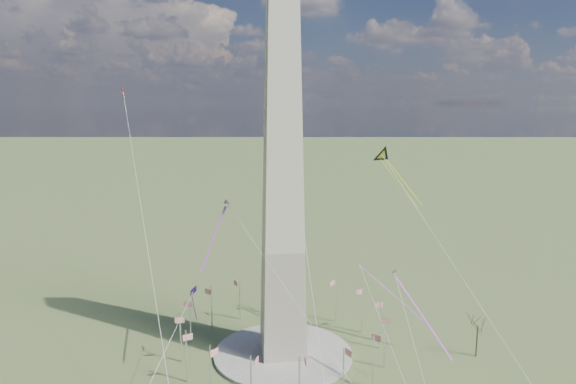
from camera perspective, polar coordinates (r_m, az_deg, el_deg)
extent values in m
plane|color=#4C6532|center=(140.38, -0.56, -17.64)|extent=(2000.00, 2000.00, 0.00)
cylinder|color=#A9A79A|center=(140.20, -0.56, -17.50)|extent=(36.00, 36.00, 0.80)
cylinder|color=white|center=(142.91, 10.17, -14.39)|extent=(0.36, 0.36, 13.00)
cube|color=red|center=(141.98, 10.07, -12.23)|extent=(2.40, 0.08, 1.50)
cylinder|color=white|center=(151.06, 8.23, -12.97)|extent=(0.36, 0.36, 13.00)
cube|color=red|center=(150.04, 7.97, -10.94)|extent=(2.25, 0.99, 1.50)
cylinder|color=white|center=(157.23, 5.34, -11.97)|extent=(0.36, 0.36, 13.00)
cube|color=red|center=(155.98, 4.96, -10.06)|extent=(1.75, 1.75, 1.50)
cylinder|color=white|center=(160.75, 1.88, -11.43)|extent=(0.36, 0.36, 13.00)
cube|color=red|center=(159.17, 1.43, -9.61)|extent=(0.99, 2.25, 1.50)
cylinder|color=white|center=(161.26, -1.79, -11.36)|extent=(0.36, 0.36, 13.00)
cube|color=red|center=(159.30, -2.28, -9.60)|extent=(0.08, 2.40, 1.50)
cylinder|color=white|center=(158.73, -5.36, -11.75)|extent=(0.36, 0.36, 13.00)
cube|color=red|center=(156.35, -5.83, -10.03)|extent=(0.99, 2.25, 1.50)
cylinder|color=white|center=(153.40, -8.48, -12.61)|extent=(0.36, 0.36, 13.00)
cube|color=red|center=(150.62, -8.89, -10.88)|extent=(1.75, 1.75, 1.50)
cylinder|color=white|center=(145.82, -10.78, -13.90)|extent=(0.36, 0.36, 13.00)
cube|color=red|center=(142.70, -11.08, -12.15)|extent=(2.25, 0.99, 1.50)
cylinder|color=white|center=(136.90, -11.84, -15.58)|extent=(0.36, 0.36, 13.00)
cube|color=red|center=(133.54, -11.95, -13.76)|extent=(2.40, 0.08, 1.50)
cylinder|color=white|center=(127.86, -11.20, -17.48)|extent=(0.36, 0.36, 13.00)
cube|color=red|center=(124.42, -11.08, -15.55)|extent=(2.25, 0.99, 1.50)
cylinder|color=white|center=(120.20, -8.58, -19.28)|extent=(0.36, 0.36, 13.00)
cube|color=red|center=(116.89, -8.18, -17.22)|extent=(1.75, 1.75, 1.50)
cylinder|color=white|center=(115.44, -4.13, -20.50)|extent=(0.36, 0.36, 13.00)
cube|color=red|center=(112.50, -3.50, -18.27)|extent=(0.99, 2.25, 1.50)
cube|color=red|center=(112.32, 1.95, -18.31)|extent=(0.08, 2.40, 1.50)
cylinder|color=white|center=(118.20, 6.15, -19.76)|extent=(0.36, 0.36, 13.00)
cube|color=red|center=(116.39, 6.74, -17.31)|extent=(0.99, 2.25, 1.50)
cylinder|color=white|center=(125.05, 9.43, -18.08)|extent=(0.36, 0.36, 13.00)
cube|color=red|center=(123.72, 9.79, -15.67)|extent=(1.75, 1.75, 1.50)
cylinder|color=white|center=(133.80, 10.71, -16.16)|extent=(0.36, 0.36, 13.00)
cube|color=red|center=(132.77, 10.82, -13.86)|extent=(2.25, 0.99, 1.50)
cylinder|color=#4F3C30|center=(146.23, 20.24, -15.28)|extent=(0.38, 0.38, 8.38)
cube|color=orange|center=(136.14, 12.73, 1.13)|extent=(5.38, 13.77, 10.17)
cube|color=orange|center=(134.94, 12.13, 1.08)|extent=(5.38, 13.77, 10.17)
cube|color=#461C7F|center=(131.10, -10.47, -10.75)|extent=(1.64, 2.80, 2.42)
cube|color=#FF2B28|center=(132.54, -10.41, -12.37)|extent=(1.21, 3.00, 8.36)
cube|color=#FF2B28|center=(117.52, 14.68, -13.15)|extent=(6.46, 18.27, 11.92)
cube|color=#FF2B28|center=(123.88, -8.22, -5.03)|extent=(6.73, 17.63, 11.58)
cube|color=#FF2B28|center=(143.97, 11.39, -10.93)|extent=(14.29, 13.12, 11.78)
cube|color=red|center=(166.54, -17.89, 10.79)|extent=(1.10, 1.86, 1.61)
cube|color=red|center=(166.50, -17.86, 10.19)|extent=(0.68, 1.39, 3.69)
cube|color=silver|center=(171.74, -0.65, 12.76)|extent=(1.39, 2.16, 1.73)
cube|color=silver|center=(171.66, -0.65, 12.13)|extent=(0.94, 1.42, 3.97)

